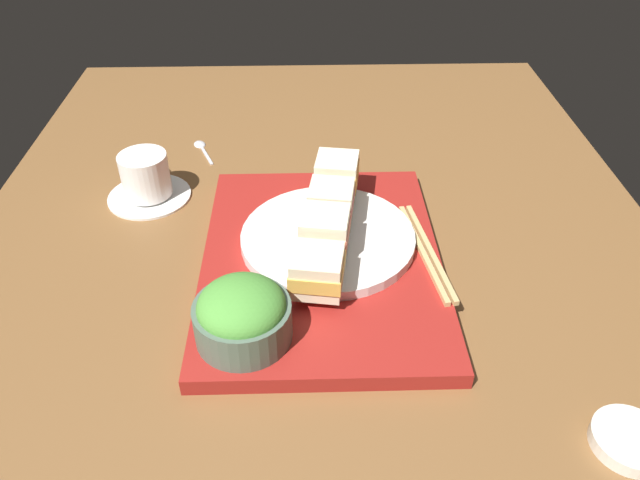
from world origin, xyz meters
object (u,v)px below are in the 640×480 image
(small_sauce_dish, at_px, (630,440))
(coffee_cup, at_px, (146,179))
(sandwich_inner_far, at_px, (331,203))
(sandwich_farmost, at_px, (337,175))
(teaspoon, at_px, (201,146))
(sandwich_inner_near, at_px, (325,233))
(chopsticks_pair, at_px, (426,251))
(sandwich_plate, at_px, (328,238))
(salad_bowl, at_px, (242,314))
(sandwich_nearmost, at_px, (317,271))

(small_sauce_dish, bearing_deg, coffee_cup, 50.64)
(sandwich_inner_far, bearing_deg, sandwich_farmost, -9.08)
(teaspoon, bearing_deg, sandwich_farmost, -131.47)
(sandwich_inner_near, height_order, teaspoon, sandwich_inner_near)
(teaspoon, bearing_deg, chopsticks_pair, -134.40)
(sandwich_plate, distance_m, coffee_cup, 0.31)
(sandwich_plate, xyz_separation_m, sandwich_farmost, (0.10, -0.02, 0.03))
(salad_bowl, bearing_deg, sandwich_plate, -30.77)
(sandwich_plate, height_order, teaspoon, sandwich_plate)
(small_sauce_dish, bearing_deg, sandwich_nearmost, 56.16)
(sandwich_inner_far, bearing_deg, small_sauce_dish, -140.67)
(salad_bowl, bearing_deg, chopsticks_pair, -58.37)
(teaspoon, bearing_deg, sandwich_inner_near, -148.82)
(sandwich_plate, xyz_separation_m, chopsticks_pair, (-0.03, -0.13, -0.00))
(sandwich_inner_far, bearing_deg, salad_bowl, 152.47)
(sandwich_farmost, bearing_deg, sandwich_inner_far, 170.92)
(sandwich_plate, distance_m, small_sauce_dish, 0.42)
(coffee_cup, bearing_deg, sandwich_inner_far, -112.70)
(sandwich_farmost, bearing_deg, sandwich_plate, 170.92)
(sandwich_inner_near, relative_size, small_sauce_dish, 0.94)
(sandwich_inner_far, distance_m, chopsticks_pair, 0.14)
(chopsticks_pair, height_order, coffee_cup, coffee_cup)
(sandwich_nearmost, bearing_deg, sandwich_plate, -9.08)
(sandwich_inner_near, distance_m, salad_bowl, 0.17)
(sandwich_plate, bearing_deg, chopsticks_pair, -102.11)
(chopsticks_pair, relative_size, coffee_cup, 1.60)
(sandwich_inner_near, height_order, sandwich_farmost, sandwich_inner_near)
(sandwich_inner_near, height_order, chopsticks_pair, sandwich_inner_near)
(coffee_cup, relative_size, teaspoon, 1.43)
(sandwich_inner_near, distance_m, chopsticks_pair, 0.14)
(sandwich_nearmost, height_order, salad_bowl, salad_bowl)
(sandwich_plate, relative_size, coffee_cup, 1.84)
(salad_bowl, relative_size, chopsticks_pair, 0.53)
(chopsticks_pair, height_order, small_sauce_dish, chopsticks_pair)
(sandwich_nearmost, bearing_deg, coffee_cup, 45.10)
(sandwich_inner_far, xyz_separation_m, salad_bowl, (-0.20, 0.11, -0.01))
(salad_bowl, height_order, coffee_cup, salad_bowl)
(sandwich_inner_far, bearing_deg, chopsticks_pair, -116.81)
(sandwich_nearmost, xyz_separation_m, salad_bowl, (-0.07, 0.08, -0.00))
(teaspoon, bearing_deg, small_sauce_dish, -140.95)
(sandwich_inner_far, bearing_deg, sandwich_plate, 170.92)
(sandwich_nearmost, distance_m, small_sauce_dish, 0.37)
(sandwich_nearmost, relative_size, salad_bowl, 0.66)
(sandwich_inner_near, bearing_deg, coffee_cup, 55.18)
(sandwich_nearmost, bearing_deg, sandwich_inner_far, -9.08)
(chopsticks_pair, distance_m, teaspoon, 0.48)
(sandwich_inner_near, relative_size, salad_bowl, 0.65)
(sandwich_inner_near, relative_size, sandwich_inner_far, 1.01)
(small_sauce_dish, relative_size, teaspoon, 0.85)
(sandwich_inner_near, bearing_deg, sandwich_inner_far, -9.08)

